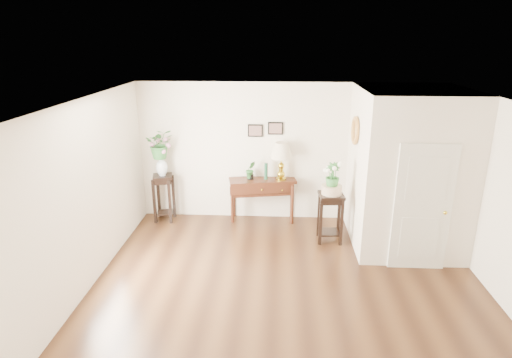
# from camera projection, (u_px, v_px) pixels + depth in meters

# --- Properties ---
(floor) EXTENTS (6.00, 5.50, 0.02)m
(floor) POSITION_uv_depth(u_px,v_px,m) (288.00, 290.00, 6.45)
(floor) COLOR #4A2D17
(floor) RESTS_ON ground
(ceiling) EXTENTS (6.00, 5.50, 0.02)m
(ceiling) POSITION_uv_depth(u_px,v_px,m) (293.00, 104.00, 5.56)
(ceiling) COLOR white
(ceiling) RESTS_ON ground
(wall_back) EXTENTS (6.00, 0.02, 2.80)m
(wall_back) POSITION_uv_depth(u_px,v_px,m) (288.00, 153.00, 8.60)
(wall_back) COLOR silver
(wall_back) RESTS_ON ground
(wall_front) EXTENTS (6.00, 0.02, 2.80)m
(wall_front) POSITION_uv_depth(u_px,v_px,m) (298.00, 332.00, 3.40)
(wall_front) COLOR silver
(wall_front) RESTS_ON ground
(wall_left) EXTENTS (0.02, 5.50, 2.80)m
(wall_left) POSITION_uv_depth(u_px,v_px,m) (82.00, 199.00, 6.16)
(wall_left) COLOR silver
(wall_left) RESTS_ON ground
(wall_right) EXTENTS (0.02, 5.50, 2.80)m
(wall_right) POSITION_uv_depth(u_px,v_px,m) (510.00, 208.00, 5.85)
(wall_right) COLOR silver
(wall_right) RESTS_ON ground
(partition) EXTENTS (1.80, 1.95, 2.80)m
(partition) POSITION_uv_depth(u_px,v_px,m) (407.00, 169.00, 7.57)
(partition) COLOR silver
(partition) RESTS_ON floor
(door) EXTENTS (0.90, 0.05, 2.10)m
(door) POSITION_uv_depth(u_px,v_px,m) (422.00, 209.00, 6.74)
(door) COLOR silver
(door) RESTS_ON floor
(art_print_left) EXTENTS (0.30, 0.02, 0.25)m
(art_print_left) POSITION_uv_depth(u_px,v_px,m) (255.00, 131.00, 8.48)
(art_print_left) COLOR black
(art_print_left) RESTS_ON wall_back
(art_print_right) EXTENTS (0.30, 0.02, 0.25)m
(art_print_right) POSITION_uv_depth(u_px,v_px,m) (276.00, 128.00, 8.44)
(art_print_right) COLOR black
(art_print_right) RESTS_ON wall_back
(wall_ornament) EXTENTS (0.07, 0.51, 0.51)m
(wall_ornament) POSITION_uv_depth(u_px,v_px,m) (355.00, 131.00, 7.53)
(wall_ornament) COLOR #BF7635
(wall_ornament) RESTS_ON partition
(console_table) EXTENTS (1.39, 0.68, 0.89)m
(console_table) POSITION_uv_depth(u_px,v_px,m) (262.00, 200.00, 8.76)
(console_table) COLOR #401A15
(console_table) RESTS_ON floor
(table_lamp) EXTENTS (0.47, 0.47, 0.78)m
(table_lamp) POSITION_uv_depth(u_px,v_px,m) (281.00, 163.00, 8.49)
(table_lamp) COLOR gold
(table_lamp) RESTS_ON console_table
(green_vase) EXTENTS (0.09, 0.09, 0.34)m
(green_vase) POSITION_uv_depth(u_px,v_px,m) (266.00, 171.00, 8.56)
(green_vase) COLOR #1B4C32
(green_vase) RESTS_ON console_table
(potted_plant) EXTENTS (0.24, 0.22, 0.36)m
(potted_plant) POSITION_uv_depth(u_px,v_px,m) (251.00, 171.00, 8.58)
(potted_plant) COLOR #317533
(potted_plant) RESTS_ON console_table
(plant_stand_a) EXTENTS (0.46, 0.46, 0.97)m
(plant_stand_a) POSITION_uv_depth(u_px,v_px,m) (164.00, 198.00, 8.75)
(plant_stand_a) COLOR black
(plant_stand_a) RESTS_ON floor
(porcelain_vase) EXTENTS (0.29, 0.29, 0.40)m
(porcelain_vase) POSITION_uv_depth(u_px,v_px,m) (162.00, 165.00, 8.52)
(porcelain_vase) COLOR white
(porcelain_vase) RESTS_ON plant_stand_a
(lily_arrangement) EXTENTS (0.65, 0.60, 0.60)m
(lily_arrangement) POSITION_uv_depth(u_px,v_px,m) (160.00, 141.00, 8.37)
(lily_arrangement) COLOR #317533
(lily_arrangement) RESTS_ON porcelain_vase
(plant_stand_b) EXTENTS (0.47, 0.47, 0.92)m
(plant_stand_b) POSITION_uv_depth(u_px,v_px,m) (330.00, 217.00, 7.87)
(plant_stand_b) COLOR black
(plant_stand_b) RESTS_ON floor
(ceramic_bowl) EXTENTS (0.48, 0.48, 0.16)m
(ceramic_bowl) POSITION_uv_depth(u_px,v_px,m) (332.00, 190.00, 7.70)
(ceramic_bowl) COLOR beige
(ceramic_bowl) RESTS_ON plant_stand_b
(narcissus) EXTENTS (0.34, 0.34, 0.46)m
(narcissus) POSITION_uv_depth(u_px,v_px,m) (333.00, 175.00, 7.61)
(narcissus) COLOR #317533
(narcissus) RESTS_ON ceramic_bowl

